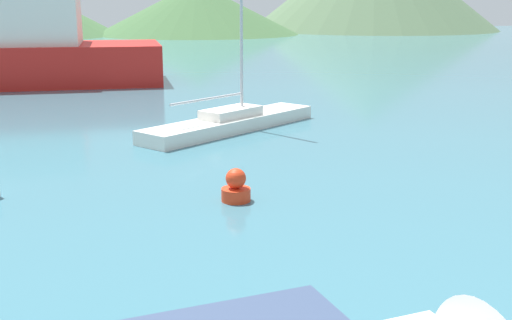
{
  "coord_description": "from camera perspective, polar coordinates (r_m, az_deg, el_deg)",
  "views": [
    {
      "loc": [
        -4.52,
        -1.28,
        5.11
      ],
      "look_at": [
        -0.89,
        14.0,
        1.2
      ],
      "focal_mm": 45.0,
      "sensor_mm": 36.0,
      "label": 1
    }
  ],
  "objects": [
    {
      "name": "sailboat_inner",
      "position": [
        26.01,
        -2.22,
        3.52
      ],
      "size": [
        8.05,
        6.6,
        9.27
      ],
      "rotation": [
        0.0,
        0.0,
        0.64
      ],
      "color": "white",
      "rests_on": "ground_plane"
    },
    {
      "name": "hill_east",
      "position": [
        102.93,
        -5.27,
        13.27
      ],
      "size": [
        31.73,
        31.73,
        7.88
      ],
      "color": "#3D6038",
      "rests_on": "ground_plane"
    },
    {
      "name": "buoy_marker",
      "position": [
        16.77,
        -1.8,
        -2.47
      ],
      "size": [
        0.77,
        0.77,
        0.88
      ],
      "color": "red",
      "rests_on": "ground_plane"
    }
  ]
}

